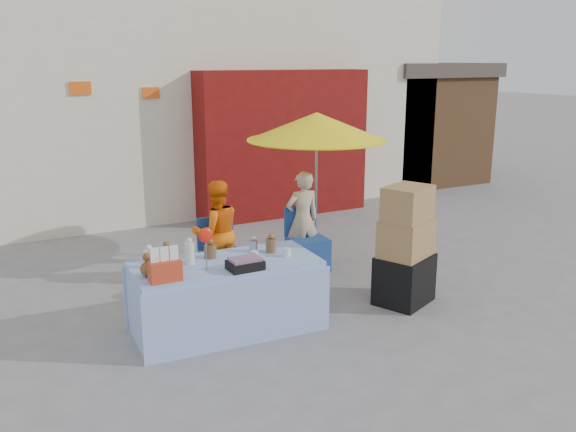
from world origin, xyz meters
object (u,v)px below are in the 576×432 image
vendor_orange (217,232)px  vendor_beige (302,220)px  umbrella (317,127)px  box_stack (406,250)px  chair_right (307,251)px  market_table (226,295)px  chair_left (221,266)px

vendor_orange → vendor_beige: bearing=-177.6°
umbrella → box_stack: 2.22m
chair_right → market_table: bearing=-141.5°
vendor_orange → umbrella: umbrella is taller
market_table → vendor_orange: vendor_orange is taller
market_table → vendor_orange: bearing=75.2°
vendor_orange → box_stack: (1.66, -1.68, -0.02)m
chair_left → umbrella: bearing=12.8°
vendor_orange → umbrella: 1.98m
market_table → vendor_beige: bearing=42.5°
chair_right → umbrella: umbrella is taller
market_table → box_stack: box_stack is taller
market_table → vendor_orange: size_ratio=1.51×
chair_right → vendor_beige: vendor_beige is taller
vendor_beige → box_stack: box_stack is taller
chair_right → vendor_beige: size_ratio=0.64×
chair_right → box_stack: 1.65m
chair_left → box_stack: 2.31m
box_stack → market_table: bearing=171.8°
vendor_orange → umbrella: size_ratio=0.63×
chair_left → umbrella: size_ratio=0.41×
market_table → umbrella: umbrella is taller
vendor_orange → vendor_beige: size_ratio=0.99×
chair_left → vendor_beige: (1.25, 0.13, 0.41)m
vendor_beige → umbrella: (0.30, 0.15, 1.22)m
umbrella → box_stack: bearing=-86.5°
chair_left → umbrella: 2.27m
chair_right → vendor_orange: size_ratio=0.64×
chair_left → vendor_beige: 1.32m
market_table → umbrella: (2.01, 1.53, 1.51)m
chair_left → umbrella: umbrella is taller
market_table → umbrella: bearing=40.8°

